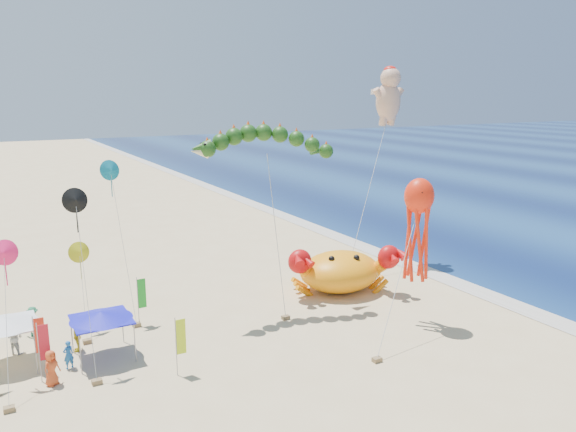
% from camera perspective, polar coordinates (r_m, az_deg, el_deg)
% --- Properties ---
extents(ground, '(320.00, 320.00, 0.00)m').
position_cam_1_polar(ground, '(38.10, 4.16, -9.84)').
color(ground, '#D1B784').
rests_on(ground, ground).
extents(foam_strip, '(320.00, 320.00, 0.00)m').
position_cam_1_polar(foam_strip, '(45.44, 17.00, -6.63)').
color(foam_strip, silver).
rests_on(foam_strip, ground).
extents(crab_inflatable, '(8.32, 6.85, 3.65)m').
position_cam_1_polar(crab_inflatable, '(41.80, 5.42, -5.48)').
color(crab_inflatable, orange).
rests_on(crab_inflatable, ground).
extents(dragon_kite, '(9.75, 3.71, 12.10)m').
position_cam_1_polar(dragon_kite, '(36.36, -2.36, 7.05)').
color(dragon_kite, '#193F11').
rests_on(dragon_kite, ground).
extents(cherub_kite, '(8.51, 5.47, 16.61)m').
position_cam_1_polar(cherub_kite, '(48.95, 10.21, 12.06)').
color(cherub_kite, '#DAA485').
rests_on(cherub_kite, ground).
extents(octopus_kite, '(6.68, 4.32, 9.33)m').
position_cam_1_polar(octopus_kite, '(35.61, 13.05, -0.56)').
color(octopus_kite, '#FF290D').
rests_on(octopus_kite, ground).
extents(canopy_blue, '(3.37, 3.37, 2.71)m').
position_cam_1_polar(canopy_blue, '(32.88, -18.46, -9.60)').
color(canopy_blue, gray).
rests_on(canopy_blue, ground).
extents(canopy_white, '(3.42, 3.42, 2.71)m').
position_cam_1_polar(canopy_white, '(34.04, -26.85, -9.58)').
color(canopy_white, gray).
rests_on(canopy_white, ground).
extents(feather_flags, '(6.90, 7.40, 3.20)m').
position_cam_1_polar(feather_flags, '(32.54, -18.26, -10.64)').
color(feather_flags, gray).
rests_on(feather_flags, ground).
extents(beachgoers, '(4.02, 7.89, 1.89)m').
position_cam_1_polar(beachgoers, '(35.10, -23.79, -11.32)').
color(beachgoers, '#CD4A20').
rests_on(beachgoers, ground).
extents(small_kites, '(9.94, 9.37, 10.36)m').
position_cam_1_polar(small_kites, '(33.01, -22.77, -1.74)').
color(small_kites, gold).
rests_on(small_kites, ground).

